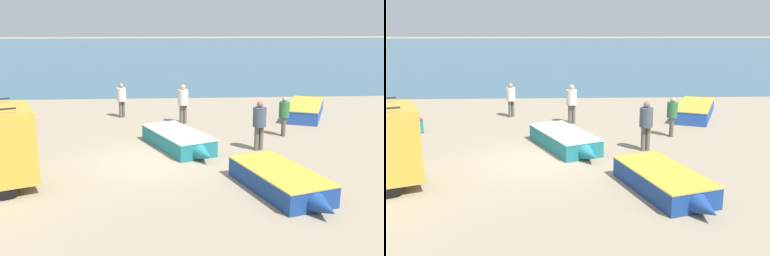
% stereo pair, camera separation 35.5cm
% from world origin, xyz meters
% --- Properties ---
extents(ground_plane, '(200.00, 200.00, 0.00)m').
position_xyz_m(ground_plane, '(0.00, 0.00, 0.00)').
color(ground_plane, gray).
extents(sea_water, '(120.00, 80.00, 0.01)m').
position_xyz_m(sea_water, '(0.00, 52.00, 0.00)').
color(sea_water, '#33607A').
rests_on(sea_water, ground_plane).
extents(fishing_rowboat_0, '(2.72, 4.21, 0.61)m').
position_xyz_m(fishing_rowboat_0, '(0.90, 1.38, 0.31)').
color(fishing_rowboat_0, '#1E757F').
rests_on(fishing_rowboat_0, ground_plane).
extents(fishing_rowboat_1, '(3.03, 5.14, 0.63)m').
position_xyz_m(fishing_rowboat_1, '(7.30, 6.73, 0.31)').
color(fishing_rowboat_1, '#234CA3').
rests_on(fishing_rowboat_1, ground_plane).
extents(fishing_rowboat_3, '(2.46, 4.13, 0.60)m').
position_xyz_m(fishing_rowboat_3, '(3.57, -3.01, 0.30)').
color(fishing_rowboat_3, navy).
rests_on(fishing_rowboat_3, ground_plane).
extents(fishing_rowboat_4, '(3.21, 4.28, 0.62)m').
position_xyz_m(fishing_rowboat_4, '(-6.57, 5.16, 0.31)').
color(fishing_rowboat_4, '#1E757F').
rests_on(fishing_rowboat_4, ground_plane).
extents(fisherman_0, '(0.43, 0.43, 1.64)m').
position_xyz_m(fisherman_0, '(-1.65, 6.89, 0.98)').
color(fisherman_0, '#5B564C').
rests_on(fisherman_0, ground_plane).
extents(fisherman_1, '(0.47, 0.47, 1.79)m').
position_xyz_m(fisherman_1, '(1.23, 5.38, 1.07)').
color(fisherman_1, '#5B564C').
rests_on(fisherman_1, ground_plane).
extents(fisherman_2, '(0.42, 0.42, 1.61)m').
position_xyz_m(fisherman_2, '(5.20, 2.94, 0.96)').
color(fisherman_2, '#5B564C').
rests_on(fisherman_2, ground_plane).
extents(fisherman_3, '(0.48, 0.48, 1.82)m').
position_xyz_m(fisherman_3, '(3.77, 1.00, 1.09)').
color(fisherman_3, '#5B564C').
rests_on(fisherman_3, ground_plane).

